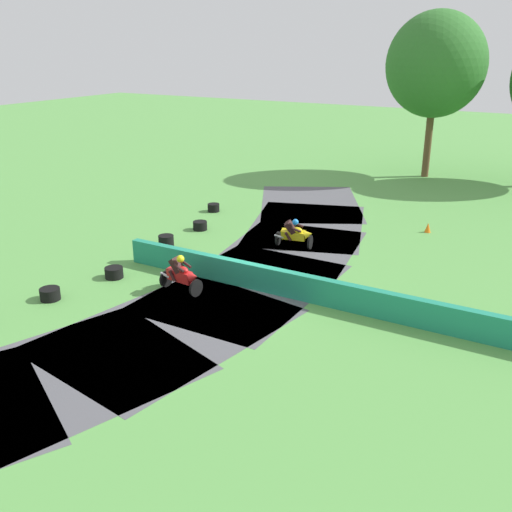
{
  "coord_description": "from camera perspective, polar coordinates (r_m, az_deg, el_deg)",
  "views": [
    {
      "loc": [
        9.58,
        -16.14,
        8.12
      ],
      "look_at": [
        -0.01,
        0.75,
        0.9
      ],
      "focal_mm": 40.65,
      "sensor_mm": 36.0,
      "label": 1
    }
  ],
  "objects": [
    {
      "name": "tree_far_left",
      "position": [
        38.07,
        17.29,
        17.52
      ],
      "size": [
        5.94,
        5.94,
        9.92
      ],
      "color": "brown",
      "rests_on": "ground"
    },
    {
      "name": "motorcycle_chase_yellow",
      "position": [
        24.07,
        3.86,
        2.21
      ],
      "size": [
        1.7,
        0.99,
        1.42
      ],
      "color": "black",
      "rests_on": "ground"
    },
    {
      "name": "tire_stack_far",
      "position": [
        24.26,
        -8.83,
        1.34
      ],
      "size": [
        0.63,
        0.63,
        0.6
      ],
      "color": "black",
      "rests_on": "ground"
    },
    {
      "name": "tire_stack_extra_b",
      "position": [
        29.51,
        -4.2,
        4.77
      ],
      "size": [
        0.6,
        0.6,
        0.4
      ],
      "color": "black",
      "rests_on": "ground"
    },
    {
      "name": "tire_stack_mid_a",
      "position": [
        20.54,
        -19.61,
        -3.54
      ],
      "size": [
        0.67,
        0.67,
        0.4
      ],
      "color": "black",
      "rests_on": "ground"
    },
    {
      "name": "motorcycle_lead_red",
      "position": [
        19.9,
        -7.38,
        -1.8
      ],
      "size": [
        1.71,
        0.84,
        1.42
      ],
      "color": "black",
      "rests_on": "ground"
    },
    {
      "name": "tire_stack_extra_a",
      "position": [
        26.63,
        -5.52,
        3.0
      ],
      "size": [
        0.64,
        0.64,
        0.4
      ],
      "color": "black",
      "rests_on": "ground"
    },
    {
      "name": "tire_stack_mid_b",
      "position": [
        21.74,
        -13.8,
        -1.6
      ],
      "size": [
        0.66,
        0.66,
        0.4
      ],
      "color": "black",
      "rests_on": "ground"
    },
    {
      "name": "track_asphalt",
      "position": [
        21.08,
        -3.94,
        -2.31
      ],
      "size": [
        9.69,
        31.51,
        0.01
      ],
      "color": "#515156",
      "rests_on": "ground"
    },
    {
      "name": "safety_barrier",
      "position": [
        18.44,
        12.21,
        -4.69
      ],
      "size": [
        19.88,
        0.48,
        0.9
      ],
      "primitive_type": "cube",
      "rotation": [
        0.0,
        0.0,
        -1.58
      ],
      "color": "#1E8466",
      "rests_on": "ground"
    },
    {
      "name": "traffic_cone",
      "position": [
        27.29,
        16.56,
        2.7
      ],
      "size": [
        0.28,
        0.28,
        0.44
      ],
      "primitive_type": "cone",
      "color": "orange",
      "rests_on": "ground"
    },
    {
      "name": "ground_plane",
      "position": [
        20.45,
        -1.02,
        -3.0
      ],
      "size": [
        120.0,
        120.0,
        0.0
      ],
      "primitive_type": "plane",
      "color": "#569947"
    }
  ]
}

